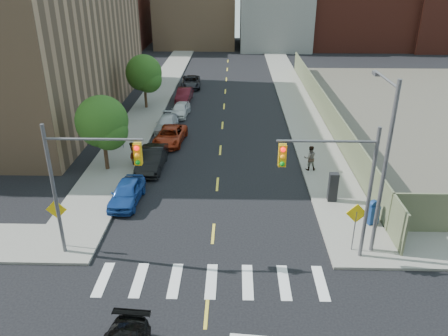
# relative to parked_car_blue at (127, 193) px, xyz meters

# --- Properties ---
(sidewalk_nw) EXTENTS (3.50, 73.00, 0.15)m
(sidewalk_nw) POSITION_rel_parked_car_blue_xyz_m (-2.25, 30.14, -0.62)
(sidewalk_nw) COLOR gray
(sidewalk_nw) RESTS_ON ground
(sidewalk_ne) EXTENTS (3.50, 73.00, 0.15)m
(sidewalk_ne) POSITION_rel_parked_car_blue_xyz_m (13.25, 30.14, -0.62)
(sidewalk_ne) COLOR gray
(sidewalk_ne) RESTS_ON ground
(fence_north) EXTENTS (0.12, 44.00, 2.50)m
(fence_north) POSITION_rel_parked_car_blue_xyz_m (15.10, 16.64, 0.55)
(fence_north) COLOR #6F714F
(fence_north) RESTS_ON ground
(bg_bldg_west) EXTENTS (14.00, 18.00, 12.00)m
(bg_bldg_west) POSITION_rel_parked_car_blue_xyz_m (-16.50, 58.64, 5.30)
(bg_bldg_west) COLOR #592319
(bg_bldg_west) RESTS_ON ground
(bg_bldg_midwest) EXTENTS (14.00, 16.00, 15.00)m
(bg_bldg_midwest) POSITION_rel_parked_car_blue_xyz_m (-0.50, 60.64, 6.80)
(bg_bldg_midwest) COLOR #8C6B4C
(bg_bldg_midwest) RESTS_ON ground
(bg_bldg_center) EXTENTS (12.00, 16.00, 10.00)m
(bg_bldg_center) POSITION_rel_parked_car_blue_xyz_m (13.50, 58.64, 4.30)
(bg_bldg_center) COLOR gray
(bg_bldg_center) RESTS_ON ground
(signal_nw) EXTENTS (4.59, 0.30, 7.00)m
(signal_nw) POSITION_rel_parked_car_blue_xyz_m (-0.48, -5.36, 3.83)
(signal_nw) COLOR #59595E
(signal_nw) RESTS_ON ground
(signal_ne) EXTENTS (4.59, 0.30, 7.00)m
(signal_ne) POSITION_rel_parked_car_blue_xyz_m (11.48, -5.36, 3.83)
(signal_ne) COLOR #59595E
(signal_ne) RESTS_ON ground
(streetlight_ne) EXTENTS (0.25, 3.70, 9.00)m
(streetlight_ne) POSITION_rel_parked_car_blue_xyz_m (13.70, -4.46, 4.52)
(streetlight_ne) COLOR #59595E
(streetlight_ne) RESTS_ON ground
(warn_sign_nw) EXTENTS (1.06, 0.06, 2.83)m
(warn_sign_nw) POSITION_rel_parked_car_blue_xyz_m (-2.30, -4.86, 1.30)
(warn_sign_nw) COLOR #59595E
(warn_sign_nw) RESTS_ON ground
(warn_sign_ne) EXTENTS (1.06, 0.06, 2.83)m
(warn_sign_ne) POSITION_rel_parked_car_blue_xyz_m (12.70, -4.86, 1.30)
(warn_sign_ne) COLOR #59595E
(warn_sign_ne) RESTS_ON ground
(warn_sign_midwest) EXTENTS (1.06, 0.06, 2.83)m
(warn_sign_midwest) POSITION_rel_parked_car_blue_xyz_m (-2.30, 8.64, 1.30)
(warn_sign_midwest) COLOR #59595E
(warn_sign_midwest) RESTS_ON ground
(tree_west_near) EXTENTS (3.66, 3.64, 5.52)m
(tree_west_near) POSITION_rel_parked_car_blue_xyz_m (-2.50, 4.68, 2.78)
(tree_west_near) COLOR #332114
(tree_west_near) RESTS_ON ground
(tree_west_far) EXTENTS (3.66, 3.64, 5.52)m
(tree_west_far) POSITION_rel_parked_car_blue_xyz_m (-2.50, 19.68, 2.78)
(tree_west_far) COLOR #332114
(tree_west_far) RESTS_ON ground
(parked_car_blue) EXTENTS (1.85, 4.17, 1.39)m
(parked_car_blue) POSITION_rel_parked_car_blue_xyz_m (0.00, 0.00, 0.00)
(parked_car_blue) COLOR navy
(parked_car_blue) RESTS_ON ground
(parked_car_black) EXTENTS (1.76, 4.70, 1.54)m
(parked_car_black) POSITION_rel_parked_car_blue_xyz_m (0.69, 5.01, 0.07)
(parked_car_black) COLOR black
(parked_car_black) RESTS_ON ground
(parked_car_red) EXTENTS (2.61, 4.93, 1.32)m
(parked_car_red) POSITION_rel_parked_car_blue_xyz_m (1.30, 10.08, -0.04)
(parked_car_red) COLOR maroon
(parked_car_red) RESTS_ON ground
(parked_car_silver) EXTENTS (1.84, 4.31, 1.24)m
(parked_car_silver) POSITION_rel_parked_car_blue_xyz_m (0.56, 13.23, -0.08)
(parked_car_silver) COLOR #B3B7BB
(parked_car_silver) RESTS_ON ground
(parked_car_white) EXTENTS (1.88, 4.00, 1.32)m
(parked_car_white) POSITION_rel_parked_car_blue_xyz_m (1.30, 17.28, -0.04)
(parked_car_white) COLOR silver
(parked_car_white) RESTS_ON ground
(parked_car_maroon) EXTENTS (1.64, 4.25, 1.38)m
(parked_car_maroon) POSITION_rel_parked_car_blue_xyz_m (1.12, 22.50, -0.01)
(parked_car_maroon) COLOR #430D15
(parked_car_maroon) RESTS_ON ground
(parked_car_grey) EXTENTS (2.55, 4.94, 1.33)m
(parked_car_grey) POSITION_rel_parked_car_blue_xyz_m (1.30, 28.43, -0.03)
(parked_car_grey) COLOR black
(parked_car_grey) RESTS_ON ground
(mailbox) EXTENTS (0.71, 0.63, 1.45)m
(mailbox) POSITION_rel_parked_car_blue_xyz_m (14.45, -2.27, 0.16)
(mailbox) COLOR navy
(mailbox) RESTS_ON sidewalk_ne
(payphone) EXTENTS (0.56, 0.46, 1.85)m
(payphone) POSITION_rel_parked_car_blue_xyz_m (12.70, 0.32, 0.38)
(payphone) COLOR black
(payphone) RESTS_ON sidewalk_ne
(pedestrian_west) EXTENTS (0.59, 0.72, 1.69)m
(pedestrian_west) POSITION_rel_parked_car_blue_xyz_m (-0.80, 5.52, 0.30)
(pedestrian_west) COLOR gray
(pedestrian_west) RESTS_ON sidewalk_nw
(pedestrian_east) EXTENTS (0.93, 0.76, 1.81)m
(pedestrian_east) POSITION_rel_parked_car_blue_xyz_m (11.99, 4.83, 0.36)
(pedestrian_east) COLOR gray
(pedestrian_east) RESTS_ON sidewalk_ne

